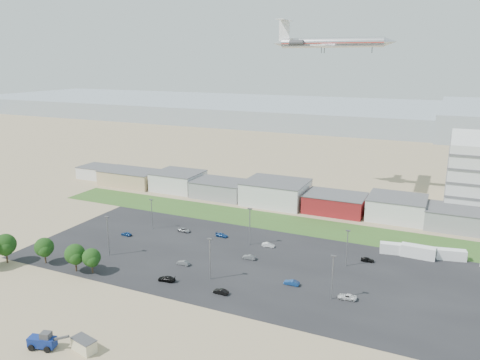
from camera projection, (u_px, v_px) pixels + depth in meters
The scene contains 33 objects.
ground at pixel (191, 291), 105.64m from camera, with size 700.00×700.00×0.00m, color #887857.
parking_lot at pixel (247, 261), 121.23m from camera, with size 120.00×50.00×0.01m, color black.
grass_strip at pixel (273, 221), 151.41m from camera, with size 160.00×16.00×0.02m, color #35551F.
hills_backdrop at pixel (439, 120), 365.70m from camera, with size 700.00×200.00×9.00m, color gray, non-canonical shape.
building_row at pixel (248, 189), 173.98m from camera, with size 170.00×20.00×8.00m, color silver, non-canonical shape.
portable_shed at pixel (84, 345), 83.84m from camera, with size 4.81×2.50×2.42m, color beige, non-canonical shape.
telehandler at pixel (42, 340), 84.49m from camera, with size 7.94×2.65×3.31m, color navy, non-canonical shape.
box_trailer_a at pixel (395, 249), 125.90m from camera, with size 7.60×2.37×2.85m, color silver, non-canonical shape.
box_trailer_b at pixel (418, 252), 123.39m from camera, with size 8.64×2.70×3.24m, color silver, non-canonical shape.
box_trailer_c at pixel (451, 255), 122.12m from camera, with size 7.39×2.31×2.77m, color silver, non-canonical shape.
tree_left at pixel (5, 247), 119.42m from camera, with size 5.89×5.89×8.83m, color black, non-canonical shape.
tree_mid at pixel (44, 249), 119.31m from camera, with size 5.18×5.18×7.76m, color black, non-canonical shape.
tree_right at pixel (75, 256), 114.75m from camera, with size 5.35×5.35×8.02m, color black, non-canonical shape.
tree_near at pixel (92, 259), 113.85m from camera, with size 4.80×4.80×7.21m, color black, non-canonical shape.
lightpole_front_l at pixel (108, 236), 123.77m from camera, with size 1.28×0.53×10.91m, color slate, non-canonical shape.
lightpole_front_m at pixel (210, 259), 110.28m from camera, with size 1.22×0.51×10.34m, color slate, non-canonical shape.
lightpole_front_r at pixel (332, 278), 101.04m from camera, with size 1.20×0.50×10.23m, color slate, non-canonical shape.
lightpole_back_l at pixel (152, 214), 143.61m from camera, with size 1.11×0.46×9.42m, color slate, non-canonical shape.
lightpole_back_m at pixel (250, 227), 130.96m from camera, with size 1.27×0.53×10.78m, color slate, non-canonical shape.
lightpole_back_r at pixel (347, 248), 117.52m from camera, with size 1.13×0.47×9.58m, color slate, non-canonical shape.
airliner at pixel (332, 43), 168.01m from camera, with size 45.23×30.84×13.36m, color silver, non-canonical shape.
parked_car_0 at pixel (347, 297), 102.11m from camera, with size 1.91×4.14×1.15m, color silver.
parked_car_1 at pixel (292, 283), 108.50m from camera, with size 1.28×3.67×1.21m, color navy.
parked_car_3 at pixel (167, 279), 110.38m from camera, with size 1.73×4.26×1.24m, color black.
parked_car_4 at pixel (183, 263), 119.09m from camera, with size 1.21×3.47×1.14m, color #595B5E.
parked_car_5 at pixel (126, 234), 138.86m from camera, with size 1.34×3.32×1.13m, color navy.
parked_car_6 at pixel (222, 235), 137.93m from camera, with size 1.55×3.82×1.11m, color navy.
parked_car_7 at pixel (249, 257), 122.53m from camera, with size 1.25×3.58×1.18m, color #595B5E.
parked_car_8 at pixel (367, 260), 121.03m from camera, with size 1.35×3.35×1.14m, color black.
parked_car_9 at pixel (184, 230), 141.96m from camera, with size 1.89×4.09×1.14m, color #A5A5AA.
parked_car_10 at pixel (79, 257), 122.43m from camera, with size 1.70×4.19×1.22m, color #595B5E.
parked_car_11 at pixel (268, 245), 130.57m from camera, with size 1.24×3.54×1.17m, color silver.
parked_car_13 at pixel (221, 292), 104.37m from camera, with size 1.24×3.55×1.17m, color black.
Camera 1 is at (49.98, -82.63, 50.91)m, focal length 35.00 mm.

